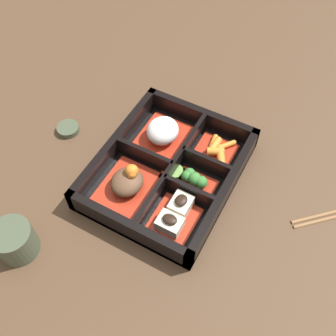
% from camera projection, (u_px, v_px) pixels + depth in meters
% --- Properties ---
extents(ground_plane, '(3.00, 3.00, 0.00)m').
position_uv_depth(ground_plane, '(168.00, 176.00, 0.73)').
color(ground_plane, '#4C3523').
extents(bento_base, '(0.29, 0.24, 0.01)m').
position_uv_depth(bento_base, '(168.00, 174.00, 0.73)').
color(bento_base, black).
rests_on(bento_base, ground_plane).
extents(bento_rim, '(0.29, 0.24, 0.05)m').
position_uv_depth(bento_rim, '(170.00, 169.00, 0.71)').
color(bento_rim, black).
rests_on(bento_rim, ground_plane).
extents(bowl_stew, '(0.11, 0.09, 0.05)m').
position_uv_depth(bowl_stew, '(128.00, 183.00, 0.69)').
color(bowl_stew, '#B22D19').
rests_on(bowl_stew, bento_base).
extents(bowl_rice, '(0.11, 0.09, 0.05)m').
position_uv_depth(bowl_rice, '(163.00, 133.00, 0.75)').
color(bowl_rice, '#B22D19').
rests_on(bowl_rice, bento_base).
extents(bowl_tofu, '(0.08, 0.07, 0.04)m').
position_uv_depth(bowl_tofu, '(175.00, 215.00, 0.66)').
color(bowl_tofu, '#B22D19').
rests_on(bowl_tofu, bento_base).
extents(bowl_greens, '(0.05, 0.07, 0.03)m').
position_uv_depth(bowl_greens, '(195.00, 179.00, 0.70)').
color(bowl_greens, '#B22D19').
rests_on(bowl_greens, bento_base).
extents(bowl_carrots, '(0.07, 0.07, 0.02)m').
position_uv_depth(bowl_carrots, '(217.00, 150.00, 0.75)').
color(bowl_carrots, '#B22D19').
rests_on(bowl_carrots, bento_base).
extents(bowl_pickles, '(0.04, 0.04, 0.01)m').
position_uv_depth(bowl_pickles, '(174.00, 171.00, 0.72)').
color(bowl_pickles, '#B22D19').
rests_on(bowl_pickles, bento_base).
extents(tea_cup, '(0.07, 0.07, 0.06)m').
position_uv_depth(tea_cup, '(14.00, 240.00, 0.63)').
color(tea_cup, '#424C38').
rests_on(tea_cup, ground_plane).
extents(sauce_dish, '(0.04, 0.04, 0.01)m').
position_uv_depth(sauce_dish, '(69.00, 128.00, 0.79)').
color(sauce_dish, '#424C38').
rests_on(sauce_dish, ground_plane).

